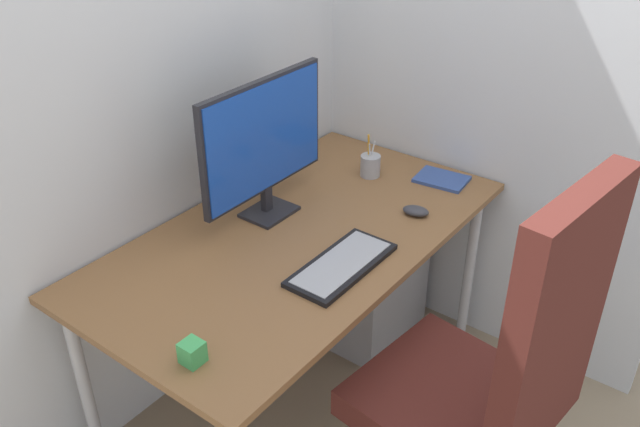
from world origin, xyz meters
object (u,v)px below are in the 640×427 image
object	(u,v)px
office_chair	(493,376)
filing_cabinet	(355,262)
pen_holder	(370,165)
keyboard	(342,265)
mouse	(416,211)
notebook	(442,179)
desk_clamp_accessory	(192,352)
monitor	(264,141)

from	to	relation	value
office_chair	filing_cabinet	xyz separation A→B (m)	(0.60, 0.86, -0.31)
office_chair	pen_holder	world-z (taller)	office_chair
office_chair	keyboard	xyz separation A→B (m)	(0.05, 0.54, 0.11)
office_chair	keyboard	world-z (taller)	office_chair
keyboard	mouse	bearing A→B (deg)	-2.97
office_chair	notebook	bearing A→B (deg)	37.26
notebook	desk_clamp_accessory	bearing A→B (deg)	172.29
mouse	notebook	world-z (taller)	mouse
monitor	filing_cabinet	bearing A→B (deg)	-11.93
keyboard	mouse	world-z (taller)	mouse
keyboard	desk_clamp_accessory	xyz separation A→B (m)	(-0.57, 0.06, 0.02)
desk_clamp_accessory	mouse	bearing A→B (deg)	-4.72
office_chair	mouse	size ratio (longest dim) A/B	13.51
monitor	keyboard	bearing A→B (deg)	-105.85
mouse	desk_clamp_accessory	size ratio (longest dim) A/B	1.49
pen_holder	monitor	bearing A→B (deg)	163.89
filing_cabinet	keyboard	world-z (taller)	keyboard
keyboard	notebook	size ratio (longest dim) A/B	2.03
mouse	desk_clamp_accessory	distance (m)	0.99
pen_holder	notebook	xyz separation A→B (m)	(0.13, -0.25, -0.04)
filing_cabinet	desk_clamp_accessory	world-z (taller)	desk_clamp_accessory
filing_cabinet	office_chair	bearing A→B (deg)	-124.95
desk_clamp_accessory	office_chair	bearing A→B (deg)	-48.93
pen_holder	keyboard	bearing A→B (deg)	-154.54
office_chair	monitor	distance (m)	1.03
filing_cabinet	keyboard	distance (m)	0.76
filing_cabinet	keyboard	size ratio (longest dim) A/B	1.67
keyboard	notebook	world-z (taller)	keyboard
monitor	mouse	world-z (taller)	monitor
filing_cabinet	desk_clamp_accessory	bearing A→B (deg)	-167.30
filing_cabinet	mouse	xyz separation A→B (m)	(-0.13, -0.33, 0.43)
filing_cabinet	notebook	distance (m)	0.53
monitor	desk_clamp_accessory	size ratio (longest dim) A/B	9.15
mouse	notebook	bearing A→B (deg)	-3.84
filing_cabinet	keyboard	bearing A→B (deg)	-150.41
office_chair	desk_clamp_accessory	world-z (taller)	office_chair
office_chair	desk_clamp_accessory	distance (m)	0.81
keyboard	desk_clamp_accessory	distance (m)	0.58
office_chair	monitor	size ratio (longest dim) A/B	2.21
filing_cabinet	mouse	bearing A→B (deg)	-111.77
keyboard	desk_clamp_accessory	world-z (taller)	desk_clamp_accessory
office_chair	keyboard	size ratio (longest dim) A/B	3.25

